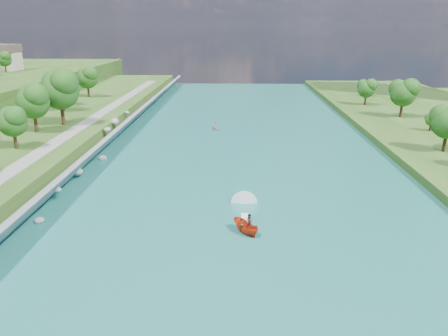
{
  "coord_description": "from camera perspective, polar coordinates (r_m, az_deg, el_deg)",
  "views": [
    {
      "loc": [
        -0.63,
        -44.57,
        23.05
      ],
      "look_at": [
        -2.52,
        18.48,
        2.5
      ],
      "focal_mm": 35.0,
      "sensor_mm": 36.0,
      "label": 1
    }
  ],
  "objects": [
    {
      "name": "motorboat",
      "position": [
        52.62,
        2.8,
        -7.02
      ],
      "size": [
        3.66,
        18.87,
        2.13
      ],
      "rotation": [
        0.0,
        0.0,
        3.79
      ],
      "color": "red",
      "rests_on": "river_water"
    },
    {
      "name": "river_water",
      "position": [
        68.55,
        2.14,
        -1.57
      ],
      "size": [
        55.0,
        240.0,
        0.1
      ],
      "primitive_type": "cube",
      "color": "#1A6458",
      "rests_on": "ground"
    },
    {
      "name": "riverside_path",
      "position": [
        74.6,
        -23.65,
        1.34
      ],
      "size": [
        3.0,
        200.0,
        0.1
      ],
      "primitive_type": "cube",
      "color": "gray",
      "rests_on": "berm_west"
    },
    {
      "name": "ground",
      "position": [
        50.18,
        2.28,
        -9.32
      ],
      "size": [
        260.0,
        260.0,
        0.0
      ],
      "primitive_type": "plane",
      "color": "#2D5119",
      "rests_on": "ground"
    },
    {
      "name": "raft",
      "position": [
        102.25,
        -1.12,
        5.29
      ],
      "size": [
        3.26,
        3.65,
        1.7
      ],
      "rotation": [
        0.0,
        0.0,
        0.46
      ],
      "color": "gray",
      "rests_on": "river_water"
    },
    {
      "name": "riprap_bank",
      "position": [
        71.89,
        -18.92,
        -0.14
      ],
      "size": [
        3.87,
        236.0,
        4.38
      ],
      "color": "slate",
      "rests_on": "ground"
    }
  ]
}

